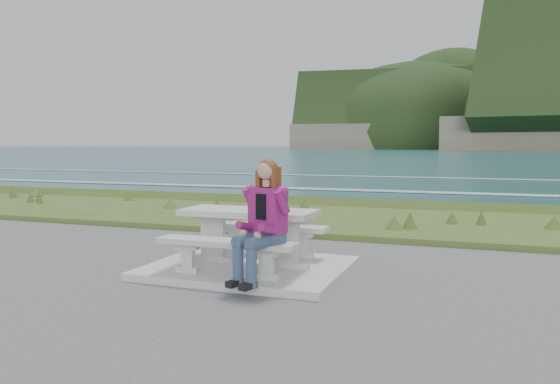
# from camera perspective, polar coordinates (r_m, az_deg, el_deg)

# --- Properties ---
(concrete_slab) EXTENTS (2.60, 2.10, 0.10)m
(concrete_slab) POSITION_cam_1_polar(r_m,az_deg,el_deg) (7.48, -3.26, -7.92)
(concrete_slab) COLOR #A9A9A4
(concrete_slab) RESTS_ON ground
(picnic_table) EXTENTS (1.80, 0.75, 0.75)m
(picnic_table) POSITION_cam_1_polar(r_m,az_deg,el_deg) (7.37, -3.28, -3.12)
(picnic_table) COLOR #A9A9A4
(picnic_table) RESTS_ON concrete_slab
(bench_landward) EXTENTS (1.80, 0.35, 0.45)m
(bench_landward) POSITION_cam_1_polar(r_m,az_deg,el_deg) (6.78, -5.65, -5.85)
(bench_landward) COLOR #A9A9A4
(bench_landward) RESTS_ON concrete_slab
(bench_seaward) EXTENTS (1.80, 0.35, 0.45)m
(bench_seaward) POSITION_cam_1_polar(r_m,az_deg,el_deg) (8.04, -1.28, -4.11)
(bench_seaward) COLOR #A9A9A4
(bench_seaward) RESTS_ON concrete_slab
(grass_verge) EXTENTS (160.00, 4.50, 0.22)m
(grass_verge) POSITION_cam_1_polar(r_m,az_deg,el_deg) (12.17, 6.19, -3.17)
(grass_verge) COLOR #2F491B
(grass_verge) RESTS_ON ground
(shore_drop) EXTENTS (160.00, 0.80, 2.20)m
(shore_drop) POSITION_cam_1_polar(r_m,az_deg,el_deg) (14.97, 8.89, -1.67)
(shore_drop) COLOR #6C5F51
(shore_drop) RESTS_ON ground
(ocean) EXTENTS (1600.00, 1600.00, 0.09)m
(ocean) POSITION_cam_1_polar(r_m,az_deg,el_deg) (32.10, 14.93, -1.36)
(ocean) COLOR #1D4C54
(ocean) RESTS_ON ground
(seated_woman) EXTENTS (0.60, 0.81, 1.45)m
(seated_woman) POSITION_cam_1_polar(r_m,az_deg,el_deg) (6.43, -2.17, -4.76)
(seated_woman) COLOR navy
(seated_woman) RESTS_ON concrete_slab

